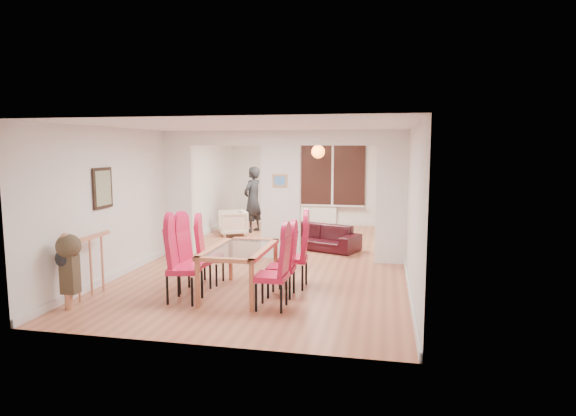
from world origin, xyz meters
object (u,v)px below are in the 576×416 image
(dining_chair_rc, at_px, (293,253))
(sofa, at_px, (318,237))
(dining_table, at_px, (240,271))
(dining_chair_la, at_px, (184,263))
(dining_chair_ra, at_px, (271,271))
(person, at_px, (253,199))
(dining_chair_rb, at_px, (281,263))
(television, at_px, (381,225))
(bowl, at_px, (304,225))
(armchair, at_px, (233,223))
(bottle, at_px, (306,222))
(coffee_table, at_px, (309,231))
(dining_chair_lb, at_px, (195,257))
(dining_chair_lc, at_px, (210,253))

(dining_chair_rc, relative_size, sofa, 0.60)
(dining_table, bearing_deg, dining_chair_la, -143.94)
(dining_table, relative_size, dining_chair_la, 1.37)
(dining_chair_ra, bearing_deg, person, 108.82)
(dining_chair_la, bearing_deg, dining_chair_rb, 10.56)
(television, distance_m, bowl, 1.99)
(dining_chair_rb, relative_size, bowl, 4.47)
(dining_chair_rb, distance_m, dining_chair_rc, 0.51)
(armchair, relative_size, television, 0.68)
(dining_chair_ra, relative_size, dining_chair_rb, 1.05)
(bottle, xyz_separation_m, bowl, (-0.07, -0.00, -0.10))
(dining_chair_ra, height_order, bowl, dining_chair_ra)
(dining_chair_rc, distance_m, bottle, 4.76)
(sofa, height_order, person, person)
(bottle, height_order, bowl, bottle)
(dining_chair_rb, distance_m, television, 5.60)
(bottle, bearing_deg, dining_table, -91.98)
(coffee_table, bearing_deg, person, 174.28)
(dining_table, distance_m, dining_chair_lb, 0.76)
(dining_chair_lc, height_order, dining_chair_rb, dining_chair_rb)
(dining_chair_lb, xyz_separation_m, coffee_table, (1.00, 5.28, -0.45))
(dining_chair_lc, xyz_separation_m, dining_chair_ra, (1.30, -1.03, 0.03))
(dining_chair_la, xyz_separation_m, dining_chair_lb, (-0.04, 0.49, -0.02))
(dining_table, relative_size, dining_chair_lb, 1.42)
(bottle, bearing_deg, television, 5.28)
(armchair, bearing_deg, coffee_table, 75.89)
(person, bearing_deg, bowl, 103.93)
(dining_chair_lc, xyz_separation_m, dining_chair_rb, (1.31, -0.44, 0.00))
(dining_chair_la, relative_size, bottle, 4.50)
(dining_table, relative_size, coffee_table, 1.72)
(armchair, height_order, bottle, armchair)
(dining_table, xyz_separation_m, coffee_table, (0.26, 5.27, -0.26))
(dining_chair_rb, relative_size, television, 1.00)
(dining_chair_rb, height_order, bowl, dining_chair_rb)
(sofa, bearing_deg, bowl, 132.11)
(dining_table, relative_size, sofa, 0.85)
(dining_chair_rb, relative_size, coffee_table, 1.12)
(dining_chair_la, bearing_deg, dining_table, 24.24)
(television, bearing_deg, person, 103.62)
(dining_chair_rb, distance_m, bowl, 5.25)
(dining_table, distance_m, bowl, 5.27)
(dining_chair_lb, xyz_separation_m, television, (2.83, 5.45, -0.26))
(dining_chair_lc, bearing_deg, sofa, 54.86)
(dining_chair_lb, relative_size, bottle, 4.33)
(person, xyz_separation_m, bottle, (1.49, -0.16, -0.54))
(dining_chair_lc, distance_m, person, 5.00)
(person, distance_m, coffee_table, 1.76)
(dining_chair_lb, distance_m, armchair, 4.96)
(dining_chair_ra, relative_size, coffee_table, 1.18)
(armchair, bearing_deg, dining_chair_ra, -2.92)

